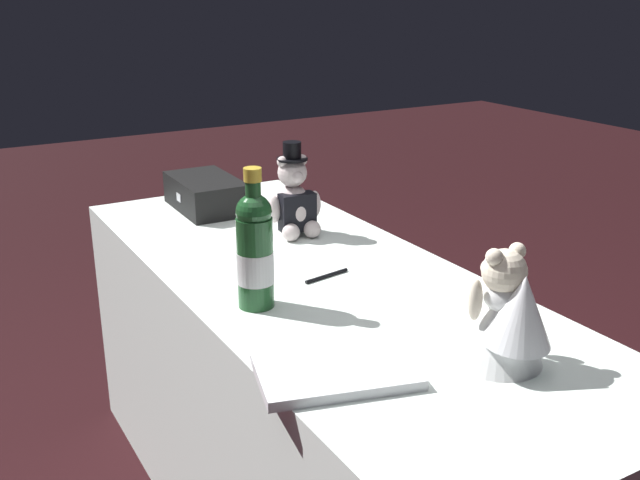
% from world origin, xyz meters
% --- Properties ---
extents(reception_table, '(1.86, 0.71, 0.78)m').
position_xyz_m(reception_table, '(0.00, 0.00, 0.39)').
color(reception_table, white).
rests_on(reception_table, ground_plane).
extents(teddy_bear_groom, '(0.15, 0.17, 0.28)m').
position_xyz_m(teddy_bear_groom, '(-0.34, 0.11, 0.88)').
color(teddy_bear_groom, silver).
rests_on(teddy_bear_groom, reception_table).
extents(teddy_bear_bride, '(0.21, 0.18, 0.24)m').
position_xyz_m(teddy_bear_bride, '(0.57, 0.08, 0.89)').
color(teddy_bear_bride, white).
rests_on(teddy_bear_bride, reception_table).
extents(champagne_bottle, '(0.09, 0.09, 0.33)m').
position_xyz_m(champagne_bottle, '(0.08, -0.22, 0.92)').
color(champagne_bottle, '#1E4E26').
rests_on(champagne_bottle, reception_table).
extents(signing_pen, '(0.03, 0.14, 0.01)m').
position_xyz_m(signing_pen, '(0.01, 0.02, 0.79)').
color(signing_pen, black).
rests_on(signing_pen, reception_table).
extents(gift_case_black, '(0.32, 0.19, 0.11)m').
position_xyz_m(gift_case_black, '(-0.71, -0.02, 0.84)').
color(gift_case_black, black).
rests_on(gift_case_black, reception_table).
extents(guestbook, '(0.27, 0.34, 0.02)m').
position_xyz_m(guestbook, '(0.45, -0.23, 0.79)').
color(guestbook, white).
rests_on(guestbook, reception_table).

